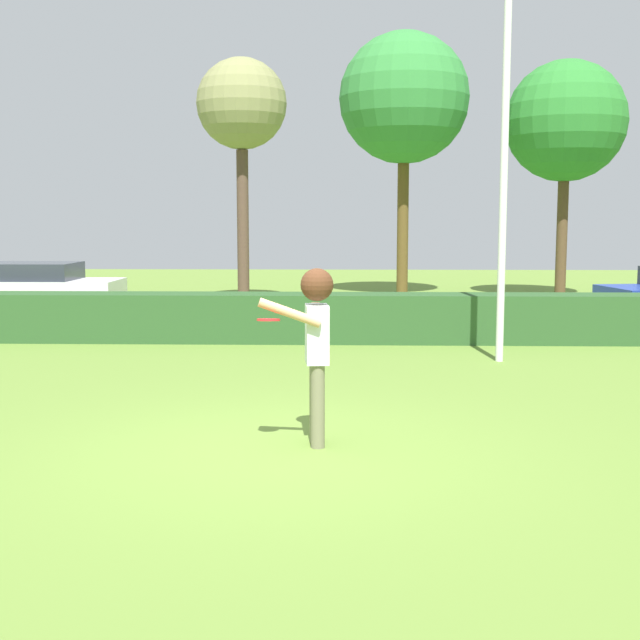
% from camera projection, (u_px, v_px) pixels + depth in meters
% --- Properties ---
extents(ground_plane, '(60.00, 60.00, 0.00)m').
position_uv_depth(ground_plane, '(277.00, 451.00, 8.27)').
color(ground_plane, olive).
extents(person, '(0.73, 0.62, 1.78)m').
position_uv_depth(person, '(316.00, 334.00, 8.37)').
color(person, '#757355').
rests_on(person, ground).
extents(frisbee, '(0.23, 0.23, 0.04)m').
position_uv_depth(frisbee, '(268.00, 320.00, 8.11)').
color(frisbee, red).
extents(lamppost, '(0.24, 0.24, 7.19)m').
position_uv_depth(lamppost, '(505.00, 111.00, 13.06)').
color(lamppost, silver).
rests_on(lamppost, ground).
extents(hedge_row, '(19.72, 0.90, 0.89)m').
position_uv_depth(hedge_row, '(309.00, 318.00, 15.63)').
color(hedge_row, '#2C5327').
rests_on(hedge_row, ground).
extents(parked_car_white, '(4.21, 1.82, 1.25)m').
position_uv_depth(parked_car_white, '(29.00, 287.00, 19.80)').
color(parked_car_white, white).
rests_on(parked_car_white, ground).
extents(bare_elm_tree, '(2.34, 2.34, 6.39)m').
position_uv_depth(bare_elm_tree, '(242.00, 107.00, 21.74)').
color(bare_elm_tree, brown).
rests_on(bare_elm_tree, ground).
extents(willow_tree, '(3.35, 3.35, 6.64)m').
position_uv_depth(willow_tree, '(566.00, 122.00, 23.44)').
color(willow_tree, brown).
rests_on(willow_tree, ground).
extents(birch_tree, '(3.71, 3.71, 7.55)m').
position_uv_depth(birch_tree, '(404.00, 99.00, 24.03)').
color(birch_tree, brown).
rests_on(birch_tree, ground).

